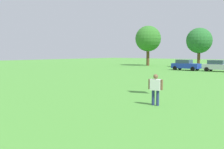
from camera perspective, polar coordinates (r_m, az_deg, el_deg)
The scene contains 6 objects.
ground_plane at distance 29.04m, azimuth 22.79°, elevation -1.05°, with size 160.00×160.00×0.00m, color #4C9338.
adult_bystander at distance 13.85m, azimuth 9.56°, elevation -2.71°, with size 0.78×0.42×1.66m.
parked_car_blue_0 at distance 42.52m, azimuth 15.89°, elevation 2.06°, with size 4.30×2.02×1.68m.
parked_car_silver_1 at distance 41.14m, azimuth 22.34°, elevation 1.79°, with size 4.30×2.02×1.68m.
tree_far_left at distance 56.10m, azimuth 7.95°, elevation 7.80°, with size 5.44×5.44×8.47m.
tree_left at distance 51.20m, azimuth 18.64°, elevation 7.06°, with size 4.74×4.74×7.39m.
Camera 1 is at (8.45, 2.36, 2.80)m, focal length 41.53 mm.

